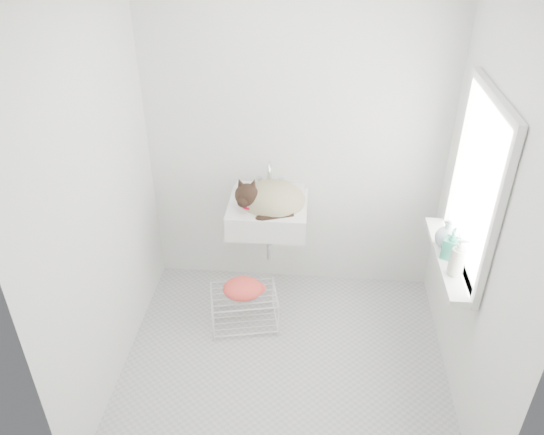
# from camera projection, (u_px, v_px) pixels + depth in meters

# --- Properties ---
(floor) EXTENTS (2.20, 2.00, 0.02)m
(floor) POSITION_uv_depth(u_px,v_px,m) (284.00, 365.00, 3.69)
(floor) COLOR #B4B4B4
(floor) RESTS_ON ground
(back_wall) EXTENTS (2.20, 0.02, 2.50)m
(back_wall) POSITION_uv_depth(u_px,v_px,m) (295.00, 138.00, 3.87)
(back_wall) COLOR white
(back_wall) RESTS_ON ground
(right_wall) EXTENTS (0.02, 2.00, 2.50)m
(right_wall) POSITION_uv_depth(u_px,v_px,m) (486.00, 219.00, 2.95)
(right_wall) COLOR white
(right_wall) RESTS_ON ground
(left_wall) EXTENTS (0.02, 2.00, 2.50)m
(left_wall) POSITION_uv_depth(u_px,v_px,m) (98.00, 201.00, 3.11)
(left_wall) COLOR white
(left_wall) RESTS_ON ground
(window_glass) EXTENTS (0.01, 0.80, 1.00)m
(window_glass) POSITION_uv_depth(u_px,v_px,m) (478.00, 185.00, 3.07)
(window_glass) COLOR white
(window_glass) RESTS_ON right_wall
(window_frame) EXTENTS (0.04, 0.90, 1.10)m
(window_frame) POSITION_uv_depth(u_px,v_px,m) (475.00, 185.00, 3.07)
(window_frame) COLOR white
(window_frame) RESTS_ON right_wall
(windowsill) EXTENTS (0.16, 0.88, 0.04)m
(windowsill) POSITION_uv_depth(u_px,v_px,m) (449.00, 258.00, 3.35)
(windowsill) COLOR white
(windowsill) RESTS_ON right_wall
(sink) EXTENTS (0.57, 0.50, 0.23)m
(sink) POSITION_uv_depth(u_px,v_px,m) (268.00, 203.00, 3.88)
(sink) COLOR white
(sink) RESTS_ON back_wall
(faucet) EXTENTS (0.21, 0.15, 0.21)m
(faucet) POSITION_uv_depth(u_px,v_px,m) (270.00, 175.00, 3.96)
(faucet) COLOR silver
(faucet) RESTS_ON sink
(cat) EXTENTS (0.51, 0.42, 0.31)m
(cat) POSITION_uv_depth(u_px,v_px,m) (269.00, 200.00, 3.84)
(cat) COLOR tan
(cat) RESTS_ON sink
(wire_rack) EXTENTS (0.53, 0.42, 0.28)m
(wire_rack) POSITION_uv_depth(u_px,v_px,m) (244.00, 307.00, 3.97)
(wire_rack) COLOR silver
(wire_rack) RESTS_ON floor
(towel) EXTENTS (0.31, 0.23, 0.12)m
(towel) POSITION_uv_depth(u_px,v_px,m) (243.00, 292.00, 3.87)
(towel) COLOR #FB6200
(towel) RESTS_ON wire_rack
(bottle_a) EXTENTS (0.10, 0.10, 0.21)m
(bottle_a) POSITION_uv_depth(u_px,v_px,m) (454.00, 274.00, 3.18)
(bottle_a) COLOR silver
(bottle_a) RESTS_ON windowsill
(bottle_b) EXTENTS (0.12, 0.12, 0.20)m
(bottle_b) POSITION_uv_depth(u_px,v_px,m) (448.00, 257.00, 3.32)
(bottle_b) COLOR #29856B
(bottle_b) RESTS_ON windowsill
(bottle_c) EXTENTS (0.15, 0.15, 0.19)m
(bottle_c) POSITION_uv_depth(u_px,v_px,m) (445.00, 246.00, 3.43)
(bottle_c) COLOR silver
(bottle_c) RESTS_ON windowsill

